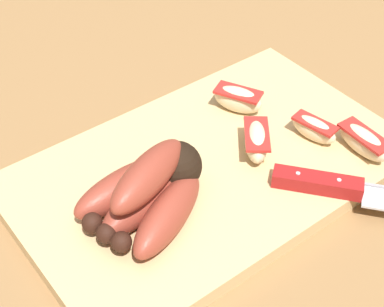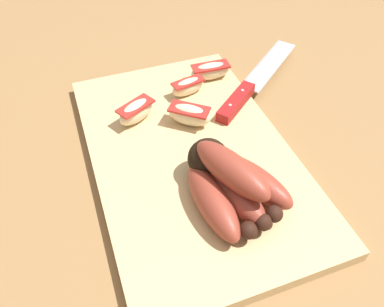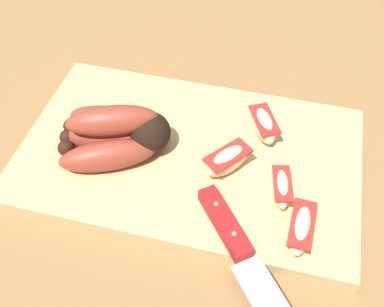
{
  "view_description": "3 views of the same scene",
  "coord_description": "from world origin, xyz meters",
  "px_view_note": "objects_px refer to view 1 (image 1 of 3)",
  "views": [
    {
      "loc": [
        0.34,
        0.38,
        0.51
      ],
      "look_at": [
        0.04,
        -0.02,
        0.05
      ],
      "focal_mm": 56.39,
      "sensor_mm": 36.0,
      "label": 1
    },
    {
      "loc": [
        0.38,
        -0.15,
        0.42
      ],
      "look_at": [
        0.03,
        -0.02,
        0.03
      ],
      "focal_mm": 35.84,
      "sensor_mm": 36.0,
      "label": 2
    },
    {
      "loc": [
        -0.09,
        0.37,
        0.49
      ],
      "look_at": [
        0.0,
        0.01,
        0.05
      ],
      "focal_mm": 42.63,
      "sensor_mm": 36.0,
      "label": 3
    }
  ],
  "objects_px": {
    "apple_wedge_near": "(314,129)",
    "apple_wedge_middle": "(238,99)",
    "banana_bunch": "(150,191)",
    "apple_wedge_extra": "(255,140)",
    "apple_wedge_far": "(363,141)",
    "chefs_knife": "(361,191)"
  },
  "relations": [
    {
      "from": "apple_wedge_near",
      "to": "apple_wedge_middle",
      "type": "xyz_separation_m",
      "value": [
        0.04,
        -0.1,
        0.0
      ]
    },
    {
      "from": "apple_wedge_near",
      "to": "banana_bunch",
      "type": "bearing_deg",
      "value": -6.38
    },
    {
      "from": "banana_bunch",
      "to": "apple_wedge_middle",
      "type": "relative_size",
      "value": 2.18
    },
    {
      "from": "apple_wedge_middle",
      "to": "apple_wedge_far",
      "type": "height_order",
      "value": "apple_wedge_middle"
    },
    {
      "from": "apple_wedge_far",
      "to": "apple_wedge_extra",
      "type": "distance_m",
      "value": 0.13
    },
    {
      "from": "banana_bunch",
      "to": "apple_wedge_near",
      "type": "relative_size",
      "value": 2.41
    },
    {
      "from": "chefs_knife",
      "to": "apple_wedge_far",
      "type": "height_order",
      "value": "apple_wedge_far"
    },
    {
      "from": "apple_wedge_middle",
      "to": "apple_wedge_extra",
      "type": "relative_size",
      "value": 1.0
    },
    {
      "from": "apple_wedge_near",
      "to": "apple_wedge_far",
      "type": "bearing_deg",
      "value": 118.73
    },
    {
      "from": "apple_wedge_far",
      "to": "apple_wedge_extra",
      "type": "bearing_deg",
      "value": -37.92
    },
    {
      "from": "apple_wedge_near",
      "to": "apple_wedge_middle",
      "type": "height_order",
      "value": "apple_wedge_middle"
    },
    {
      "from": "chefs_knife",
      "to": "apple_wedge_extra",
      "type": "distance_m",
      "value": 0.13
    },
    {
      "from": "chefs_knife",
      "to": "apple_wedge_far",
      "type": "xyz_separation_m",
      "value": [
        -0.06,
        -0.05,
        0.01
      ]
    },
    {
      "from": "banana_bunch",
      "to": "apple_wedge_near",
      "type": "xyz_separation_m",
      "value": [
        -0.22,
        0.02,
        -0.01
      ]
    },
    {
      "from": "apple_wedge_near",
      "to": "chefs_knife",
      "type": "bearing_deg",
      "value": 74.64
    },
    {
      "from": "apple_wedge_near",
      "to": "apple_wedge_far",
      "type": "relative_size",
      "value": 0.86
    },
    {
      "from": "apple_wedge_middle",
      "to": "apple_wedge_far",
      "type": "xyz_separation_m",
      "value": [
        -0.07,
        0.15,
        -0.0
      ]
    },
    {
      "from": "apple_wedge_far",
      "to": "apple_wedge_extra",
      "type": "xyz_separation_m",
      "value": [
        0.1,
        -0.08,
        0.0
      ]
    },
    {
      "from": "chefs_knife",
      "to": "apple_wedge_near",
      "type": "bearing_deg",
      "value": -105.36
    },
    {
      "from": "chefs_knife",
      "to": "banana_bunch",
      "type": "bearing_deg",
      "value": -32.5
    },
    {
      "from": "banana_bunch",
      "to": "chefs_knife",
      "type": "bearing_deg",
      "value": 147.5
    },
    {
      "from": "apple_wedge_far",
      "to": "apple_wedge_extra",
      "type": "height_order",
      "value": "apple_wedge_extra"
    }
  ]
}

